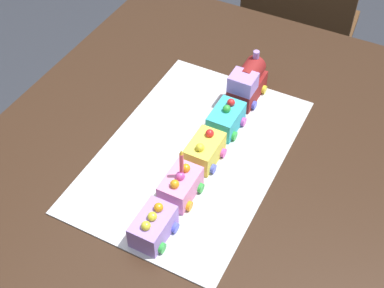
# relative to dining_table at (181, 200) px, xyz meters

# --- Properties ---
(dining_table) EXTENTS (1.40, 1.00, 0.74)m
(dining_table) POSITION_rel_dining_table_xyz_m (0.00, 0.00, 0.00)
(dining_table) COLOR #382316
(dining_table) RESTS_ON ground
(chair) EXTENTS (0.43, 0.43, 0.86)m
(chair) POSITION_rel_dining_table_xyz_m (-1.03, -0.04, -0.16)
(chair) COLOR brown
(chair) RESTS_ON ground
(cake_board) EXTENTS (0.60, 0.40, 0.00)m
(cake_board) POSITION_rel_dining_table_xyz_m (-0.06, -0.00, 0.11)
(cake_board) COLOR silver
(cake_board) RESTS_ON dining_table
(cake_locomotive) EXTENTS (0.14, 0.08, 0.12)m
(cake_locomotive) POSITION_rel_dining_table_xyz_m (-0.30, 0.03, 0.16)
(cake_locomotive) COLOR maroon
(cake_locomotive) RESTS_ON cake_board
(cake_car_hopper_turquoise) EXTENTS (0.10, 0.08, 0.07)m
(cake_car_hopper_turquoise) POSITION_rel_dining_table_xyz_m (-0.18, 0.03, 0.14)
(cake_car_hopper_turquoise) COLOR #38B7C6
(cake_car_hopper_turquoise) RESTS_ON cake_board
(cake_car_gondola_lemon) EXTENTS (0.10, 0.08, 0.07)m
(cake_car_gondola_lemon) POSITION_rel_dining_table_xyz_m (-0.06, 0.03, 0.14)
(cake_car_gondola_lemon) COLOR #F4E04C
(cake_car_gondola_lemon) RESTS_ON cake_board
(cake_car_caboose_bubblegum) EXTENTS (0.10, 0.08, 0.07)m
(cake_car_caboose_bubblegum) POSITION_rel_dining_table_xyz_m (0.06, 0.03, 0.14)
(cake_car_caboose_bubblegum) COLOR pink
(cake_car_caboose_bubblegum) RESTS_ON cake_board
(cake_car_tanker_lavender) EXTENTS (0.10, 0.08, 0.07)m
(cake_car_tanker_lavender) POSITION_rel_dining_table_xyz_m (0.18, 0.03, 0.14)
(cake_car_tanker_lavender) COLOR #AD84E0
(cake_car_tanker_lavender) RESTS_ON cake_board
(birthday_candle) EXTENTS (0.01, 0.01, 0.07)m
(birthday_candle) POSITION_rel_dining_table_xyz_m (0.05, 0.03, 0.21)
(birthday_candle) COLOR #F24C59
(birthday_candle) RESTS_ON cake_car_caboose_bubblegum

